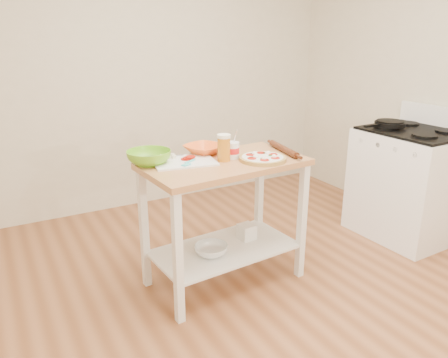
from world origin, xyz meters
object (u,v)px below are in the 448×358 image
pizza (263,158)px  spatula (188,163)px  green_bowl (149,157)px  shelf_bin (247,232)px  prep_island (225,197)px  cutting_board (183,161)px  orange_bowl (204,149)px  gas_stove (408,183)px  shelf_glass_bowl (211,250)px  rolling_pin (284,149)px  knife (158,157)px  beer_pint (224,148)px  skillet (389,124)px  yogurt_tub (232,150)px

pizza → spatula: pizza is taller
green_bowl → shelf_bin: 0.93m
prep_island → cutting_board: (-0.25, 0.11, 0.26)m
pizza → orange_bowl: bearing=127.4°
gas_stove → shelf_glass_bowl: 1.91m
rolling_pin → shelf_glass_bowl: bearing=-176.3°
knife → green_bowl: green_bowl is taller
orange_bowl → shelf_glass_bowl: (-0.10, -0.29, -0.64)m
shelf_glass_bowl → knife: bearing=127.8°
beer_pint → skillet: bearing=2.5°
green_bowl → rolling_pin: (0.94, -0.19, -0.02)m
prep_island → gas_stove: (1.77, -0.09, -0.17)m
orange_bowl → beer_pint: beer_pint is taller
spatula → orange_bowl: (0.22, 0.21, 0.02)m
green_bowl → beer_pint: size_ratio=1.61×
cutting_board → skillet: bearing=9.4°
yogurt_tub → shelf_glass_bowl: 0.70m
skillet → shelf_bin: (-1.44, -0.04, -0.66)m
pizza → orange_bowl: (-0.26, 0.35, 0.02)m
shelf_glass_bowl → pizza: bearing=-9.3°
spatula → gas_stove: bearing=-30.2°
gas_stove → orange_bowl: gas_stove is taller
gas_stove → green_bowl: size_ratio=3.87×
skillet → orange_bowl: skillet is taller
yogurt_tub → shelf_bin: (0.13, 0.01, -0.64)m
gas_stove → yogurt_tub: bearing=173.8°
skillet → rolling_pin: 1.18m
knife → green_bowl: 0.12m
knife → shelf_glass_bowl: size_ratio=1.18×
gas_stove → cutting_board: bearing=172.4°
spatula → shelf_glass_bowl: (0.12, -0.08, -0.62)m
orange_bowl → yogurt_tub: bearing=-60.5°
prep_island → pizza: (0.23, -0.11, 0.27)m
pizza → shelf_bin: 0.62m
prep_island → shelf_bin: 0.39m
pizza → shelf_glass_bowl: bearing=170.7°
beer_pint → shelf_bin: (0.21, 0.03, -0.67)m
gas_stove → shelf_bin: size_ratio=9.95×
pizza → shelf_glass_bowl: pizza is taller
orange_bowl → green_bowl: bearing=-172.2°
beer_pint → shelf_glass_bowl: bearing=-155.3°
gas_stove → shelf_glass_bowl: (-1.90, 0.04, -0.18)m
skillet → yogurt_tub: bearing=-174.0°
orange_bowl → yogurt_tub: 0.23m
prep_island → rolling_pin: rolling_pin is taller
cutting_board → knife: size_ratio=1.65×
cutting_board → shelf_glass_bowl: bearing=-42.9°
pizza → yogurt_tub: yogurt_tub is taller
skillet → pizza: (-1.42, -0.19, -0.06)m
green_bowl → beer_pint: (0.46, -0.17, 0.05)m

